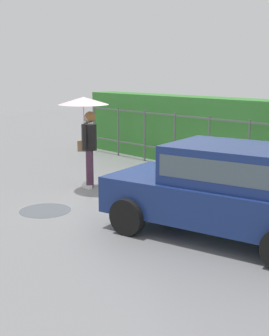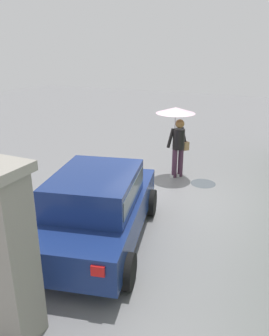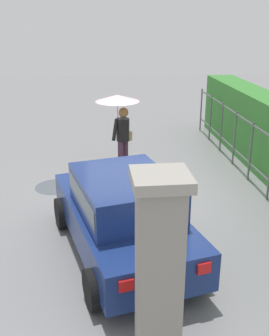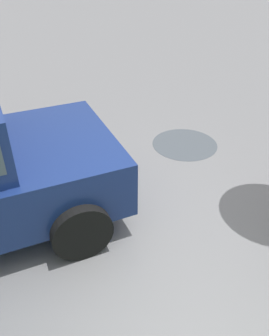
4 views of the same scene
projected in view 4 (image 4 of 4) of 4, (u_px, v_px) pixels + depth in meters
ground_plane at (172, 248)px, 3.56m from camera, size 40.00×40.00×0.00m
puddle_near at (185, 144)px, 5.32m from camera, size 0.98×0.98×0.00m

